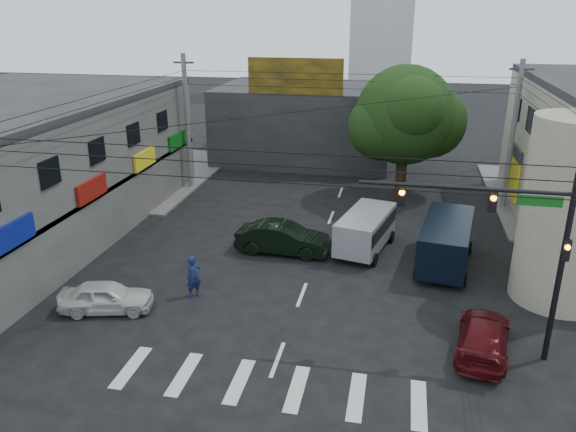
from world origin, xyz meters
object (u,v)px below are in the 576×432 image
(traffic_gantry, at_px, (514,232))
(utility_pole_far_left, at_px, (187,123))
(white_compact, at_px, (106,297))
(utility_pole_far_right, at_px, (512,137))
(dark_sedan, at_px, (283,238))
(maroon_sedan, at_px, (483,336))
(silver_minivan, at_px, (365,232))
(traffic_officer, at_px, (194,277))
(street_tree, at_px, (405,115))
(navy_van, at_px, (446,244))

(traffic_gantry, bearing_deg, utility_pole_far_left, 137.14)
(traffic_gantry, xyz_separation_m, utility_pole_far_left, (-18.32, 17.00, -0.23))
(traffic_gantry, bearing_deg, white_compact, 179.99)
(utility_pole_far_right, xyz_separation_m, dark_sedan, (-12.28, -9.67, -3.80))
(utility_pole_far_left, bearing_deg, traffic_gantry, -42.86)
(maroon_sedan, bearing_deg, utility_pole_far_right, -90.93)
(white_compact, bearing_deg, utility_pole_far_left, -4.83)
(white_compact, height_order, maroon_sedan, white_compact)
(silver_minivan, xyz_separation_m, traffic_officer, (-6.98, -6.58, -0.07))
(traffic_gantry, relative_size, white_compact, 1.76)
(dark_sedan, bearing_deg, maroon_sedan, -126.49)
(dark_sedan, height_order, white_compact, dark_sedan)
(white_compact, bearing_deg, utility_pole_far_right, -60.99)
(maroon_sedan, xyz_separation_m, traffic_officer, (-11.94, 1.88, 0.31))
(silver_minivan, bearing_deg, dark_sedan, 118.71)
(street_tree, xyz_separation_m, traffic_gantry, (3.82, -18.00, -0.64))
(dark_sedan, relative_size, white_compact, 1.20)
(silver_minivan, bearing_deg, street_tree, 3.08)
(utility_pole_far_right, bearing_deg, utility_pole_far_left, 180.00)
(white_compact, bearing_deg, dark_sedan, -53.23)
(navy_van, relative_size, traffic_officer, 3.16)
(dark_sedan, relative_size, maroon_sedan, 1.05)
(street_tree, height_order, white_compact, street_tree)
(dark_sedan, bearing_deg, utility_pole_far_right, -49.58)
(street_tree, xyz_separation_m, silver_minivan, (-1.64, -9.49, -4.45))
(street_tree, height_order, navy_van, street_tree)
(traffic_gantry, bearing_deg, street_tree, 101.99)
(maroon_sedan, bearing_deg, utility_pole_far_left, -33.87)
(silver_minivan, height_order, navy_van, navy_van)
(traffic_gantry, distance_m, traffic_officer, 13.18)
(street_tree, relative_size, traffic_officer, 4.58)
(street_tree, distance_m, navy_van, 11.67)
(dark_sedan, distance_m, silver_minivan, 4.31)
(street_tree, distance_m, dark_sedan, 13.00)
(utility_pole_far_right, relative_size, traffic_officer, 4.84)
(maroon_sedan, bearing_deg, traffic_gantry, -176.44)
(silver_minivan, xyz_separation_m, navy_van, (3.99, -1.09, 0.13))
(silver_minivan, height_order, traffic_officer, silver_minivan)
(utility_pole_far_left, relative_size, silver_minivan, 1.81)
(utility_pole_far_left, xyz_separation_m, utility_pole_far_right, (21.00, 0.00, 0.00))
(dark_sedan, xyz_separation_m, traffic_officer, (-2.84, -5.41, 0.15))
(white_compact, distance_m, navy_van, 15.97)
(utility_pole_far_right, height_order, traffic_officer, utility_pole_far_right)
(street_tree, height_order, maroon_sedan, street_tree)
(silver_minivan, bearing_deg, navy_van, -92.37)
(traffic_gantry, distance_m, silver_minivan, 10.81)
(dark_sedan, xyz_separation_m, white_compact, (-6.01, -7.33, -0.14))
(utility_pole_far_right, bearing_deg, street_tree, 171.25)
(navy_van, bearing_deg, traffic_gantry, -160.18)
(white_compact, bearing_deg, silver_minivan, -63.93)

